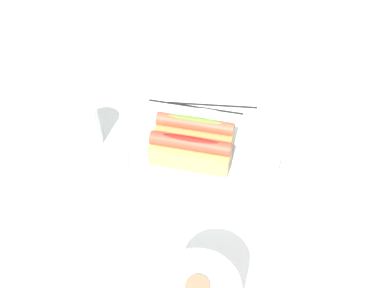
% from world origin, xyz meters
% --- Properties ---
extents(ground_plane, '(2.40, 2.40, 0.00)m').
position_xyz_m(ground_plane, '(0.00, 0.00, 0.00)').
color(ground_plane, white).
extents(serving_bowl, '(0.27, 0.27, 0.03)m').
position_xyz_m(serving_bowl, '(0.00, 0.00, 0.02)').
color(serving_bowl, silver).
rests_on(serving_bowl, ground_plane).
extents(hotdog_front, '(0.15, 0.06, 0.06)m').
position_xyz_m(hotdog_front, '(-0.00, -0.03, 0.06)').
color(hotdog_front, tan).
rests_on(hotdog_front, serving_bowl).
extents(hotdog_back, '(0.15, 0.06, 0.06)m').
position_xyz_m(hotdog_back, '(0.00, 0.03, 0.06)').
color(hotdog_back, tan).
rests_on(hotdog_back, serving_bowl).
extents(water_glass, '(0.07, 0.07, 0.09)m').
position_xyz_m(water_glass, '(0.23, -0.02, 0.04)').
color(water_glass, white).
rests_on(water_glass, ground_plane).
extents(napkin_box, '(0.12, 0.07, 0.15)m').
position_xyz_m(napkin_box, '(-0.21, 0.12, 0.07)').
color(napkin_box, white).
rests_on(napkin_box, ground_plane).
extents(chopstick_near, '(0.22, 0.02, 0.01)m').
position_xyz_m(chopstick_near, '(0.02, -0.17, 0.00)').
color(chopstick_near, black).
rests_on(chopstick_near, ground_plane).
extents(chopstick_far, '(0.22, 0.02, 0.01)m').
position_xyz_m(chopstick_far, '(-0.01, -0.18, 0.00)').
color(chopstick_far, black).
rests_on(chopstick_far, ground_plane).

